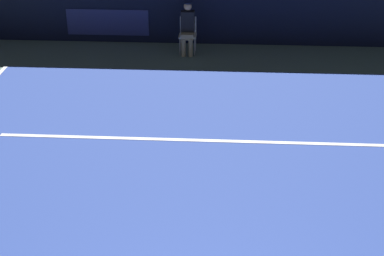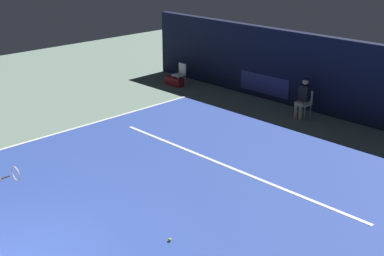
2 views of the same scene
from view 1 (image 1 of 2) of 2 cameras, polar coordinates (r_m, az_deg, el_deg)
name	(u,v)px [view 1 (image 1 of 2)]	position (r m, az deg, el deg)	size (l,w,h in m)	color
ground_plane	(215,199)	(9.09, 2.27, -7.05)	(33.43, 33.43, 0.00)	slate
court_surface	(215,199)	(9.09, 2.28, -7.02)	(10.51, 10.63, 0.01)	#2D479E
line_service	(217,141)	(10.67, 2.50, -1.28)	(8.19, 0.10, 0.01)	white
line_judge_on_chair	(188,27)	(14.73, -0.44, 9.96)	(0.44, 0.53, 1.32)	white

